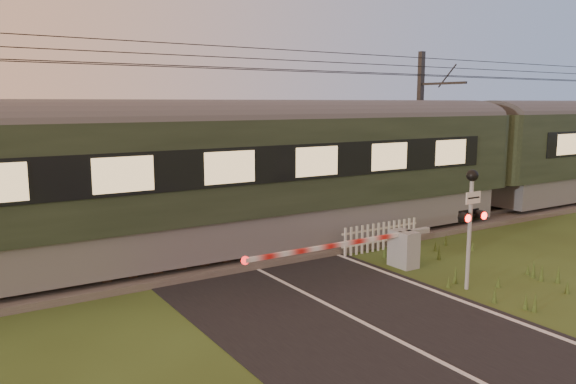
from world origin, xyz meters
TOP-DOWN VIEW (x-y plane):
  - ground at (0.00, 0.00)m, footprint 160.00×160.00m
  - road at (0.02, -0.23)m, footprint 6.00×140.00m
  - track_bed at (0.00, 6.50)m, footprint 140.00×3.40m
  - overhead_wires at (0.00, 6.50)m, footprint 120.00×0.62m
  - train at (10.98, 6.50)m, footprint 45.95×3.17m
  - boom_gate at (3.34, 2.94)m, footprint 6.01×0.79m
  - crossing_signal at (3.57, 0.69)m, footprint 0.75×0.33m
  - picket_fence at (4.25, 4.60)m, footprint 3.01×0.07m
  - catenary_mast at (10.00, 8.72)m, footprint 0.21×2.45m

SIDE VIEW (x-z plane):
  - ground at x=0.00m, z-range 0.00..0.00m
  - road at x=0.02m, z-range 0.00..0.03m
  - track_bed at x=0.00m, z-range -0.13..0.26m
  - picket_fence at x=4.25m, z-range 0.00..0.88m
  - boom_gate at x=3.34m, z-range 0.05..1.09m
  - crossing_signal at x=3.57m, z-range 0.56..3.52m
  - train at x=10.98m, z-range 0.28..4.57m
  - catenary_mast at x=10.00m, z-range 0.14..6.74m
  - overhead_wires at x=0.00m, z-range 5.41..6.04m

